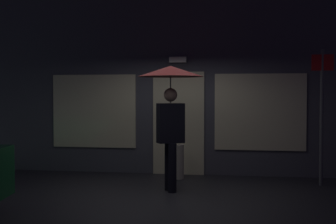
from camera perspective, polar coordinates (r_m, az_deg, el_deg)
The scene contains 5 objects.
ground_plane at distance 7.87m, azimuth -0.84°, elevation -10.43°, with size 18.00×18.00×0.00m, color #26262B.
building_facade at distance 10.00m, azimuth 1.43°, elevation 4.34°, with size 8.48×0.48×4.23m.
person_with_umbrella at distance 8.10m, azimuth 0.32°, elevation 2.46°, with size 1.16×1.16×2.22m.
street_sign_post at distance 9.10m, azimuth 18.52°, elevation 0.38°, with size 0.40×0.07×2.56m.
sidewalk_bollard at distance 9.39m, azimuth 1.36°, elevation -6.18°, with size 0.20×0.20×0.70m, color #B2A899.
Camera 1 is at (1.30, -7.57, 1.73)m, focal length 49.19 mm.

